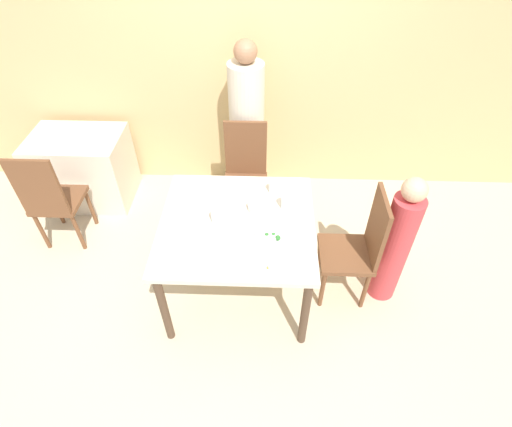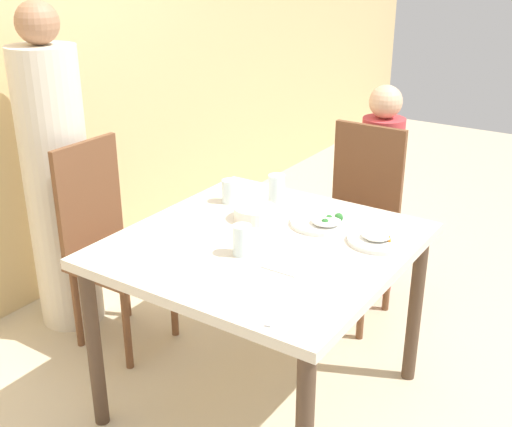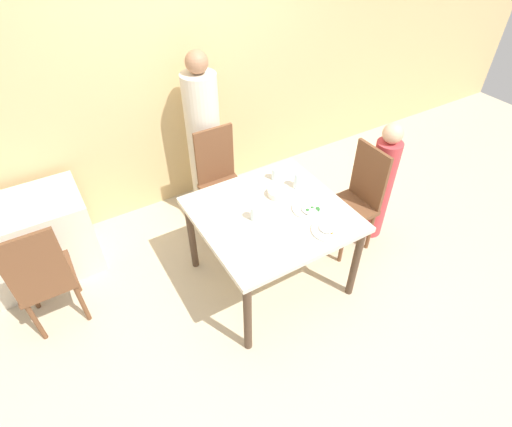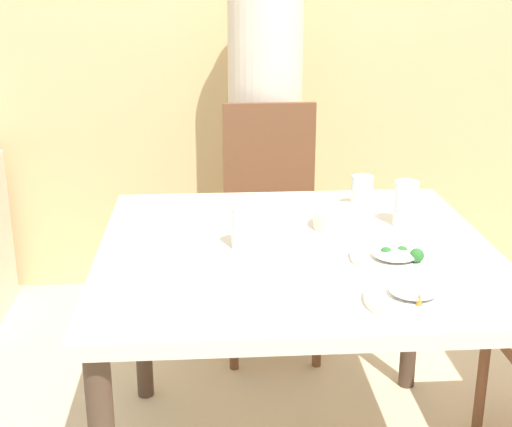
{
  "view_description": "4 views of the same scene",
  "coord_description": "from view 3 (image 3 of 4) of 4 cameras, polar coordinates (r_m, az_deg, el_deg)",
  "views": [
    {
      "loc": [
        0.21,
        -2.04,
        2.75
      ],
      "look_at": [
        0.14,
        -0.04,
        0.89
      ],
      "focal_mm": 28.0,
      "sensor_mm": 36.0,
      "label": 1
    },
    {
      "loc": [
        -1.92,
        -1.23,
        1.83
      ],
      "look_at": [
        -0.1,
        -0.03,
        0.92
      ],
      "focal_mm": 45.0,
      "sensor_mm": 36.0,
      "label": 2
    },
    {
      "loc": [
        -1.28,
        -1.9,
        2.73
      ],
      "look_at": [
        -0.11,
        0.04,
        0.77
      ],
      "focal_mm": 28.0,
      "sensor_mm": 36.0,
      "label": 3
    },
    {
      "loc": [
        -0.24,
        -1.86,
        1.48
      ],
      "look_at": [
        -0.12,
        -0.02,
        0.87
      ],
      "focal_mm": 50.0,
      "sensor_mm": 36.0,
      "label": 4
    }
  ],
  "objects": [
    {
      "name": "glass_water_tall",
      "position": [
        2.92,
        -0.17,
        0.14
      ],
      "size": [
        0.07,
        0.07,
        0.12
      ],
      "color": "silver",
      "rests_on": "dining_table"
    },
    {
      "name": "wall_back",
      "position": [
        3.92,
        -10.5,
        19.66
      ],
      "size": [
        10.0,
        0.06,
        2.7
      ],
      "color": "tan",
      "rests_on": "ground_plane"
    },
    {
      "name": "plate_rice_adult",
      "position": [
        2.9,
        10.3,
        -2.29
      ],
      "size": [
        0.25,
        0.25,
        0.05
      ],
      "color": "white",
      "rests_on": "dining_table"
    },
    {
      "name": "dining_table",
      "position": [
        3.08,
        2.24,
        -1.07
      ],
      "size": [
        1.11,
        1.07,
        0.76
      ],
      "color": "beige",
      "rests_on": "ground_plane"
    },
    {
      "name": "glass_water_center",
      "position": [
        3.24,
        6.05,
        4.76
      ],
      "size": [
        0.07,
        0.07,
        0.14
      ],
      "color": "silver",
      "rests_on": "dining_table"
    },
    {
      "name": "glass_water_short",
      "position": [
        3.33,
        2.82,
        5.71
      ],
      "size": [
        0.07,
        0.07,
        0.11
      ],
      "color": "silver",
      "rests_on": "dining_table"
    },
    {
      "name": "person_adult",
      "position": [
        3.9,
        -7.39,
        10.03
      ],
      "size": [
        0.32,
        0.32,
        1.62
      ],
      "color": "beige",
      "rests_on": "ground_plane"
    },
    {
      "name": "fork_steel",
      "position": [
        2.66,
        -1.72,
        -6.79
      ],
      "size": [
        0.18,
        0.06,
        0.01
      ],
      "color": "silver",
      "rests_on": "dining_table"
    },
    {
      "name": "bowl_curry",
      "position": [
        3.16,
        3.31,
        3.03
      ],
      "size": [
        0.18,
        0.18,
        0.05
      ],
      "color": "silver",
      "rests_on": "dining_table"
    },
    {
      "name": "person_child",
      "position": [
        3.79,
        17.27,
        3.85
      ],
      "size": [
        0.22,
        0.22,
        1.17
      ],
      "color": "#C63D42",
      "rests_on": "ground_plane"
    },
    {
      "name": "chair_child_spot",
      "position": [
        3.64,
        14.13,
        2.2
      ],
      "size": [
        0.4,
        0.4,
        1.0
      ],
      "rotation": [
        0.0,
        0.0,
        -1.57
      ],
      "color": "brown",
      "rests_on": "ground_plane"
    },
    {
      "name": "ground_plane",
      "position": [
        3.56,
        1.96,
        -9.16
      ],
      "size": [
        10.0,
        10.0,
        0.0
      ],
      "primitive_type": "plane",
      "color": "beige"
    },
    {
      "name": "background_table",
      "position": [
        3.86,
        -28.82,
        -3.12
      ],
      "size": [
        0.88,
        0.61,
        0.72
      ],
      "color": "beige",
      "rests_on": "ground_plane"
    },
    {
      "name": "napkin_folded",
      "position": [
        2.85,
        2.14,
        -2.75
      ],
      "size": [
        0.14,
        0.14,
        0.01
      ],
      "color": "white",
      "rests_on": "dining_table"
    },
    {
      "name": "plate_rice_child",
      "position": [
        3.05,
        7.62,
        0.67
      ],
      "size": [
        0.25,
        0.25,
        0.06
      ],
      "color": "white",
      "rests_on": "dining_table"
    },
    {
      "name": "chair_adult_spot",
      "position": [
        3.77,
        -5.01,
        5.0
      ],
      "size": [
        0.4,
        0.4,
        1.0
      ],
      "color": "brown",
      "rests_on": "ground_plane"
    },
    {
      "name": "chair_background",
      "position": [
        3.26,
        -28.14,
        -7.97
      ],
      "size": [
        0.4,
        0.4,
        1.0
      ],
      "rotation": [
        0.0,
        0.0,
        3.14
      ],
      "color": "brown",
      "rests_on": "ground_plane"
    }
  ]
}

